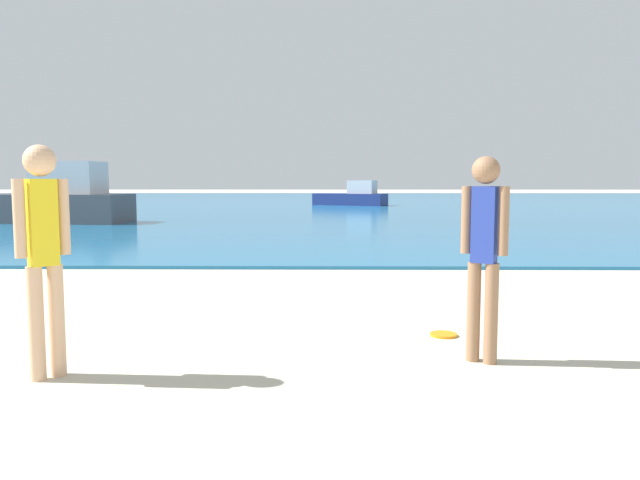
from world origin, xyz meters
name	(u,v)px	position (x,y,z in m)	size (l,w,h in m)	color
water	(317,203)	(0.00, 41.48, 0.03)	(160.00, 60.00, 0.06)	#1E6B9E
person_standing	(484,247)	(1.97, 6.19, 0.97)	(0.35, 0.25, 1.71)	#936B4C
frisbee	(444,335)	(1.82, 7.05, 0.01)	(0.26, 0.26, 0.03)	orange
person_distant	(43,247)	(-1.46, 5.73, 1.01)	(0.31, 0.32, 1.78)	#DDAD84
boat_near	(46,201)	(-9.06, 22.27, 0.78)	(6.33, 2.65, 2.09)	#4C4C51
boat_far	(353,197)	(2.12, 36.95, 0.56)	(4.42, 3.02, 1.44)	navy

